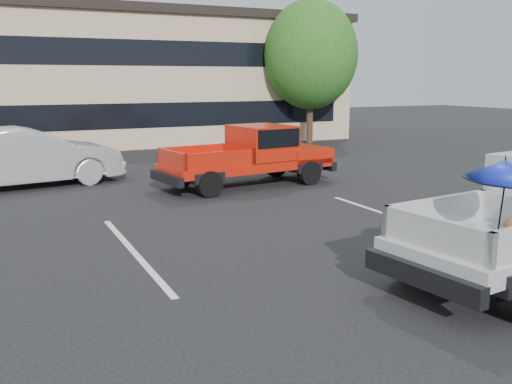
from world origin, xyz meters
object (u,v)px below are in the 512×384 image
(tree_right, at_px, (311,55))
(tree_back, at_px, (194,55))
(red_pickup, at_px, (257,153))
(silver_sedan, at_px, (29,157))

(tree_right, relative_size, tree_back, 0.95)
(red_pickup, distance_m, silver_sedan, 6.65)
(tree_back, xyz_separation_m, red_pickup, (-4.06, -16.89, -3.46))
(red_pickup, relative_size, silver_sedan, 1.05)
(tree_right, xyz_separation_m, silver_sedan, (-13.19, -6.30, -3.35))
(silver_sedan, bearing_deg, tree_back, -43.98)
(tree_back, bearing_deg, red_pickup, -103.52)
(red_pickup, xyz_separation_m, silver_sedan, (-6.13, 2.59, -0.10))
(tree_back, height_order, silver_sedan, tree_back)
(red_pickup, bearing_deg, tree_back, 68.78)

